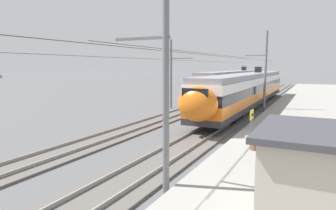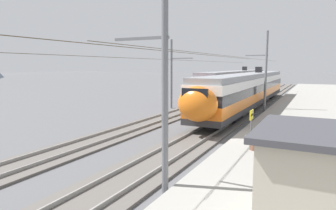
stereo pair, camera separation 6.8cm
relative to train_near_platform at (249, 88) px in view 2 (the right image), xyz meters
name	(u,v)px [view 2 (the right image)]	position (x,y,z in m)	size (l,w,h in m)	color
ground_plane	(220,137)	(-14.22, -1.14, -2.23)	(400.00, 400.00, 0.00)	#565659
platform_slab	(312,145)	(-14.22, -6.56, -2.05)	(120.00, 8.64, 0.36)	gray
track_near	(203,135)	(-14.22, 0.00, -2.16)	(120.00, 3.00, 0.28)	#5B5651
track_far	(137,127)	(-14.22, 5.33, -2.16)	(120.00, 3.00, 0.28)	#5B5651
train_near_platform	(249,88)	(0.00, 0.00, 0.00)	(32.24, 2.87, 4.27)	#2D2D30
train_far_track	(237,81)	(15.79, 5.33, 0.00)	(34.41, 2.96, 4.27)	#2D2D30
catenary_mast_west	(161,87)	(-23.45, -1.78, 1.67)	(46.80, 2.23, 7.44)	slate
catenary_mast_mid	(264,71)	(-1.73, -1.79, 1.96)	(46.80, 2.23, 8.09)	slate
catenary_mast_far_side	(173,73)	(-3.60, 7.48, 1.68)	(46.80, 2.65, 7.48)	slate
platform_sign	(251,120)	(-17.02, -3.68, -0.40)	(0.70, 0.08, 2.00)	#59595B
passenger_walking	(271,141)	(-19.03, -4.97, -0.93)	(0.53, 0.22, 1.69)	#383842
handbag_beside_passenger	(276,156)	(-18.45, -5.15, -1.72)	(0.32, 0.18, 0.43)	#472D1E
handbag_near_sign	(252,147)	(-17.33, -3.82, -1.75)	(0.32, 0.18, 0.37)	black
potted_plant_platform_edge	(273,140)	(-16.58, -4.74, -1.45)	(0.59, 0.59, 0.77)	brown
potted_plant_by_shelter	(255,140)	(-17.40, -3.96, -1.37)	(0.63, 0.63, 0.89)	brown
platform_shelter	(300,175)	(-24.10, -6.40, -0.51)	(3.68, 2.27, 2.67)	#B7AD99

